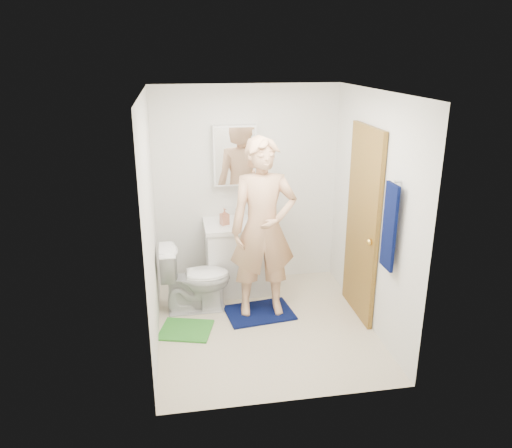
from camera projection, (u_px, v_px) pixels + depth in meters
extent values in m
cube|color=beige|center=(265.00, 327.00, 5.26)|extent=(2.20, 2.40, 0.02)
cube|color=white|center=(266.00, 90.00, 4.46)|extent=(2.20, 2.40, 0.02)
cube|color=silver|center=(247.00, 187.00, 5.99)|extent=(2.20, 0.02, 2.40)
cube|color=silver|center=(295.00, 269.00, 3.73)|extent=(2.20, 0.02, 2.40)
cube|color=silver|center=(149.00, 225.00, 4.69)|extent=(0.02, 2.40, 2.40)
cube|color=silver|center=(373.00, 212.00, 5.03)|extent=(0.02, 2.40, 2.40)
cube|color=white|center=(238.00, 258.00, 5.95)|extent=(0.75, 0.55, 0.80)
cube|color=white|center=(238.00, 225.00, 5.81)|extent=(0.79, 0.59, 0.05)
cylinder|color=white|center=(238.00, 224.00, 5.81)|extent=(0.40, 0.40, 0.03)
cylinder|color=silver|center=(236.00, 213.00, 5.95)|extent=(0.03, 0.03, 0.12)
cube|color=white|center=(235.00, 155.00, 5.77)|extent=(0.50, 0.12, 0.70)
cube|color=white|center=(235.00, 156.00, 5.71)|extent=(0.46, 0.01, 0.66)
cube|color=olive|center=(362.00, 224.00, 5.22)|extent=(0.05, 0.80, 2.05)
sphere|color=gold|center=(370.00, 242.00, 4.95)|extent=(0.07, 0.07, 0.07)
cube|color=#060F3E|center=(390.00, 227.00, 4.47)|extent=(0.03, 0.24, 0.80)
cylinder|color=silver|center=(398.00, 181.00, 4.34)|extent=(0.06, 0.02, 0.02)
imported|color=white|center=(196.00, 278.00, 5.47)|extent=(0.76, 0.44, 0.77)
cube|color=#060F3E|center=(259.00, 313.00, 5.50)|extent=(0.77, 0.60, 0.02)
cube|color=#368D2F|center=(186.00, 330.00, 5.16)|extent=(0.61, 0.56, 0.02)
imported|color=#B87155|center=(224.00, 217.00, 5.71)|extent=(0.12, 0.12, 0.20)
imported|color=#854599|center=(262.00, 216.00, 5.90)|extent=(0.15, 0.15, 0.09)
imported|color=tan|center=(263.00, 229.00, 5.21)|extent=(0.71, 0.48, 1.93)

